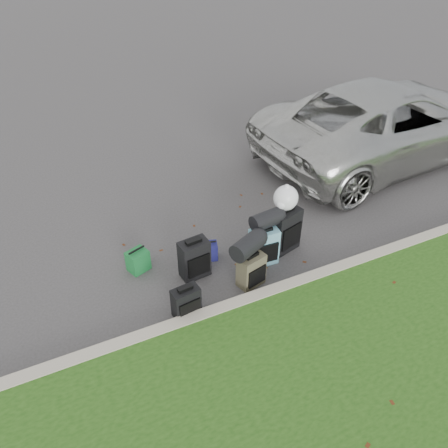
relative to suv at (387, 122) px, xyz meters
name	(u,v)px	position (x,y,z in m)	size (l,w,h in m)	color
ground	(235,257)	(-4.44, -1.72, -0.81)	(120.00, 120.00, 0.00)	#383535
curb	(266,295)	(-4.44, -2.72, -0.74)	(120.00, 0.18, 0.15)	#9E937F
suv	(387,122)	(0.00, 0.00, 0.00)	(2.70, 5.86, 1.63)	#B7B7B2
suitcase_small_black	(186,302)	(-5.56, -2.52, -0.58)	(0.37, 0.20, 0.46)	black
suitcase_large_black_left	(194,259)	(-5.16, -1.83, -0.50)	(0.43, 0.26, 0.62)	black
suitcase_olive	(251,270)	(-4.49, -2.36, -0.55)	(0.38, 0.24, 0.53)	#393626
suitcase_teal	(264,246)	(-4.09, -2.00, -0.51)	(0.43, 0.25, 0.61)	teal
suitcase_large_black_right	(284,230)	(-3.63, -1.85, -0.45)	(0.49, 0.29, 0.73)	black
tote_green	(138,261)	(-5.90, -1.35, -0.64)	(0.30, 0.24, 0.34)	#16662C
tote_navy	(209,251)	(-4.82, -1.56, -0.67)	(0.26, 0.20, 0.28)	navy
duffel_left	(248,246)	(-4.52, -2.27, -0.15)	(0.28, 0.28, 0.52)	black
duffel_right	(266,220)	(-4.03, -1.92, -0.08)	(0.26, 0.26, 0.46)	black
trash_bag	(286,198)	(-3.62, -1.78, 0.11)	(0.39, 0.39, 0.39)	white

